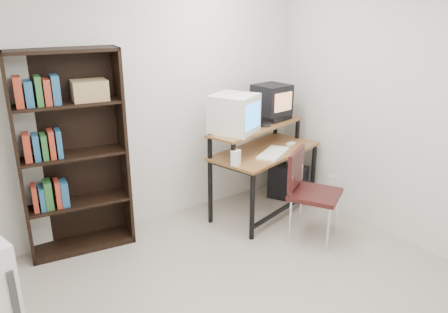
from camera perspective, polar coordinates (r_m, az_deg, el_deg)
back_wall at (r=4.45m, az=-11.61°, el=6.79°), size 4.00×0.01×2.60m
right_wall at (r=4.28m, az=26.31°, el=4.68°), size 0.01×4.00×2.60m
computer_desk at (r=4.79m, az=5.20°, el=0.51°), size 1.39×0.95×0.98m
crt_monitor at (r=4.49m, az=1.34°, el=5.58°), size 0.57×0.57×0.40m
vcr at (r=5.04m, az=6.53°, el=5.13°), size 0.41×0.34×0.08m
crt_tv at (r=4.98m, az=6.24°, el=7.41°), size 0.39×0.39×0.33m
cd_spindle at (r=4.75m, az=5.39°, el=4.11°), size 0.16×0.16×0.05m
keyboard at (r=4.63m, az=6.43°, el=0.34°), size 0.51×0.42×0.03m
mousepad at (r=4.98m, az=8.78°, el=1.43°), size 0.23×0.20×0.01m
mouse at (r=4.97m, az=8.76°, el=1.61°), size 0.11×0.08×0.03m
desk_speaker at (r=4.27m, az=1.56°, el=-0.26°), size 0.11×0.10×0.17m
pc_tower at (r=5.30m, az=8.33°, el=-3.34°), size 0.40×0.49×0.42m
school_chair at (r=4.33m, az=10.89°, el=-3.78°), size 0.62×0.62×0.91m
bookshelf at (r=4.19m, az=-19.24°, el=0.56°), size 0.97×0.43×1.88m
wall_outlet at (r=5.20m, az=13.75°, el=-3.10°), size 0.02×0.08×0.12m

